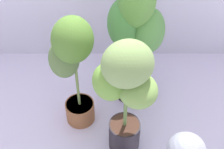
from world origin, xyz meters
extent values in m
plane|color=silver|center=(0.00, 0.00, 0.00)|extent=(8.00, 8.00, 0.00)
cylinder|color=black|center=(0.25, -0.09, 0.11)|extent=(0.19, 0.19, 0.21)
cylinder|color=#43291F|center=(0.25, -0.09, 0.21)|extent=(0.18, 0.18, 0.02)
cylinder|color=#5B793D|center=(0.25, -0.09, 0.49)|extent=(0.02, 0.02, 0.55)
ellipsoid|color=#789552|center=(0.25, -0.09, 0.70)|extent=(0.33, 0.30, 0.26)
ellipsoid|color=#6A993B|center=(0.16, -0.07, 0.55)|extent=(0.27, 0.27, 0.22)
ellipsoid|color=#749A48|center=(0.31, -0.11, 0.53)|extent=(0.23, 0.23, 0.18)
cylinder|color=#915934|center=(-0.04, 0.13, 0.08)|extent=(0.20, 0.20, 0.15)
cylinder|color=#3C2D17|center=(-0.04, 0.13, 0.14)|extent=(0.18, 0.18, 0.02)
cylinder|color=olive|center=(-0.04, 0.13, 0.45)|extent=(0.02, 0.02, 0.60)
ellipsoid|color=#4E762C|center=(-0.04, 0.13, 0.68)|extent=(0.30, 0.31, 0.28)
ellipsoid|color=#54703B|center=(-0.11, 0.15, 0.53)|extent=(0.25, 0.26, 0.26)
cylinder|color=black|center=(0.32, 0.38, 0.08)|extent=(0.25, 0.25, 0.16)
cylinder|color=#442E1B|center=(0.32, 0.38, 0.15)|extent=(0.23, 0.23, 0.02)
cylinder|color=olive|center=(0.32, 0.38, 0.52)|extent=(0.02, 0.02, 0.72)
ellipsoid|color=#49883F|center=(0.25, 0.41, 0.61)|extent=(0.31, 0.31, 0.35)
ellipsoid|color=#569145|center=(0.41, 0.37, 0.58)|extent=(0.26, 0.27, 0.32)
camera|label=1|loc=(0.17, -1.23, 1.70)|focal=49.16mm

